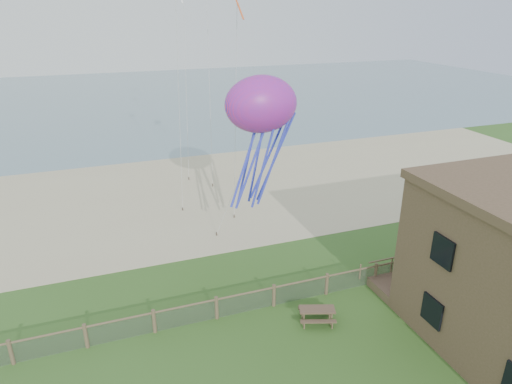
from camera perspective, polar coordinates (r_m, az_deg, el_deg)
The scene contains 6 objects.
sand_beach at distance 37.49m, azimuth -6.96°, elevation -0.18°, with size 72.00×20.00×0.02m, color tan.
ocean at distance 79.53m, azimuth -14.49°, elevation 11.27°, with size 160.00×68.00×0.02m, color slate.
chainlink_fence at distance 23.70m, azimuth 2.24°, elevation -12.94°, with size 36.20×0.20×1.25m, color brown, non-canonical shape.
motel_deck at distance 29.96m, azimuth 27.01°, elevation -8.18°, with size 15.00×2.00×0.50m, color brown.
picnic_table at distance 22.96m, azimuth 7.60°, elevation -15.06°, with size 1.70×1.29×0.72m, color brown, non-canonical shape.
octopus_kite at distance 25.87m, azimuth 0.62°, elevation 6.52°, with size 3.83×2.70×7.88m, color #F8275E, non-canonical shape.
Camera 1 is at (-7.44, -11.89, 14.20)m, focal length 32.00 mm.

